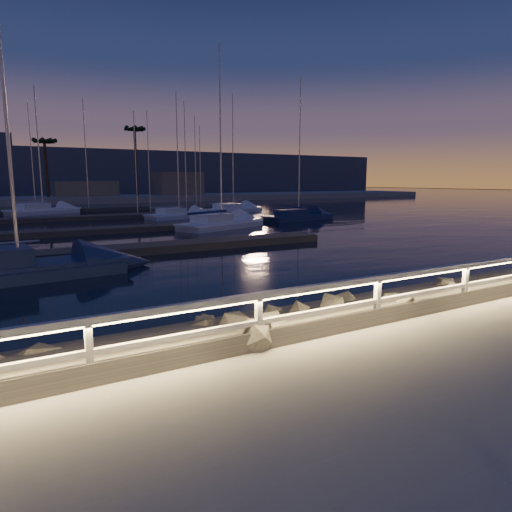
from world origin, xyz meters
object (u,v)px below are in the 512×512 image
object	(u,v)px
sailboat_n	(41,210)
sailboat_g	(220,223)
sailboat_h	(297,216)
guard_rail	(340,295)
sailboat_k	(178,214)
sailboat_b	(13,268)
sailboat_l	(232,209)

from	to	relation	value
sailboat_n	sailboat_g	bearing A→B (deg)	-90.97
sailboat_h	sailboat_n	distance (m)	28.33
guard_rail	sailboat_k	xyz separation A→B (m)	(9.59, 35.09, -0.98)
sailboat_k	sailboat_n	distance (m)	16.86
sailboat_b	sailboat_g	bearing A→B (deg)	34.70
sailboat_l	sailboat_n	bearing A→B (deg)	138.42
guard_rail	sailboat_h	xyz separation A→B (m)	(18.51, 27.72, -0.98)
guard_rail	sailboat_b	bearing A→B (deg)	114.81
sailboat_b	sailboat_h	world-z (taller)	sailboat_b
sailboat_h	sailboat_n	bearing A→B (deg)	124.56
sailboat_k	sailboat_l	distance (m)	9.45
guard_rail	sailboat_k	distance (m)	36.39
sailboat_g	sailboat_l	distance (m)	17.36
sailboat_b	sailboat_k	xyz separation A→B (m)	(15.12, 23.11, -0.06)
sailboat_l	sailboat_n	world-z (taller)	sailboat_n
sailboat_b	sailboat_n	size ratio (longest dim) A/B	1.00
sailboat_b	sailboat_g	xyz separation A→B (m)	(14.63, 12.69, -0.02)
guard_rail	sailboat_k	bearing A→B (deg)	74.72
sailboat_b	sailboat_l	xyz separation A→B (m)	(23.39, 27.68, -0.05)
guard_rail	sailboat_n	size ratio (longest dim) A/B	3.23
sailboat_k	sailboat_l	size ratio (longest dim) A/B	0.90
sailboat_l	sailboat_b	bearing A→B (deg)	-148.29
guard_rail	sailboat_g	xyz separation A→B (m)	(9.09, 24.66, -0.95)
sailboat_l	guard_rail	bearing A→B (deg)	-132.33
sailboat_k	sailboat_g	bearing A→B (deg)	-109.30
sailboat_h	sailboat_k	size ratio (longest dim) A/B	1.07
sailboat_n	sailboat_k	bearing A→B (deg)	-74.81
sailboat_b	sailboat_n	bearing A→B (deg)	77.04
guard_rail	sailboat_n	xyz separation A→B (m)	(-1.29, 47.98, -0.93)
sailboat_k	sailboat_b	bearing A→B (deg)	-139.79
guard_rail	sailboat_h	size ratio (longest dim) A/B	3.45
sailboat_b	sailboat_k	distance (m)	27.62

